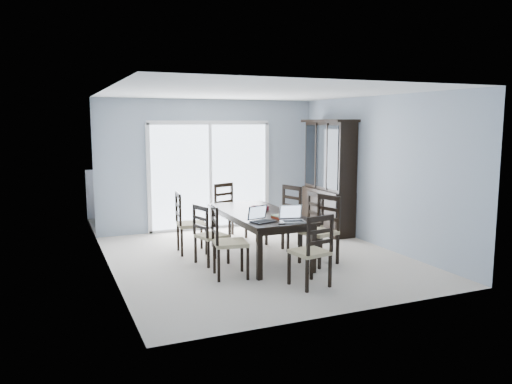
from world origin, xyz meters
TOP-DOWN VIEW (x-y plane):
  - floor at (0.00, 0.00)m, footprint 5.00×5.00m
  - ceiling at (0.00, 0.00)m, footprint 5.00×5.00m
  - back_wall at (0.00, 2.50)m, footprint 4.50×0.02m
  - wall_left at (-2.25, 0.00)m, footprint 0.02×5.00m
  - wall_right at (2.25, 0.00)m, footprint 0.02×5.00m
  - balcony at (0.00, 3.50)m, footprint 4.50×2.00m
  - railing at (0.00, 4.50)m, footprint 4.50×0.06m
  - dining_table at (0.00, 0.00)m, footprint 1.00×2.20m
  - china_hutch at (2.02, 1.25)m, footprint 0.50×1.38m
  - sliding_door at (0.00, 2.48)m, footprint 2.52×0.05m
  - chair_left_near at (-0.83, -0.69)m, footprint 0.53×0.52m
  - chair_left_mid at (-0.86, 0.01)m, footprint 0.50×0.49m
  - chair_left_far at (-0.98, 0.78)m, footprint 0.49×0.48m
  - chair_right_near at (0.83, -0.59)m, footprint 0.58×0.57m
  - chair_right_mid at (0.92, 0.00)m, footprint 0.48×0.47m
  - chair_right_far at (0.83, 0.67)m, footprint 0.58×0.58m
  - chair_end_near at (0.11, -1.58)m, footprint 0.49×0.50m
  - chair_end_far at (0.06, 1.61)m, footprint 0.56×0.57m
  - laptop_dark at (-0.25, -0.75)m, footprint 0.37×0.30m
  - laptop_silver at (0.13, -0.91)m, footprint 0.38×0.30m
  - book_stack at (0.13, -0.58)m, footprint 0.34×0.30m
  - cell_phone at (-0.08, -0.99)m, footprint 0.11×0.08m
  - game_box at (0.10, 0.18)m, footprint 0.29×0.20m
  - hot_tub at (-0.30, 3.54)m, footprint 1.76×1.58m

SIDE VIEW (x-z plane):
  - balcony at x=0.00m, z-range -0.10..0.00m
  - floor at x=0.00m, z-range 0.00..0.00m
  - hot_tub at x=-0.30m, z-range 0.00..0.89m
  - railing at x=0.00m, z-range 0.00..1.10m
  - chair_left_mid at x=-0.86m, z-range 0.03..1.09m
  - chair_end_near at x=0.11m, z-range 0.03..1.16m
  - chair_right_mid at x=0.92m, z-range 0.03..1.19m
  - chair_end_far at x=0.06m, z-range 0.03..1.20m
  - chair_left_far at x=-0.98m, z-range 0.03..1.21m
  - chair_left_near at x=-0.83m, z-range 0.03..1.22m
  - chair_right_far at x=0.83m, z-range 0.03..1.23m
  - chair_right_near at x=0.83m, z-range 0.03..1.23m
  - dining_table at x=0.00m, z-range 0.30..1.05m
  - cell_phone at x=-0.08m, z-range 0.75..0.76m
  - book_stack at x=0.13m, z-range 0.75..0.80m
  - game_box at x=0.10m, z-range 0.75..0.82m
  - laptop_dark at x=-0.25m, z-range 0.69..0.92m
  - laptop_silver at x=0.13m, z-range 0.69..0.92m
  - china_hutch at x=2.02m, z-range -0.03..2.17m
  - sliding_door at x=0.00m, z-range 0.00..2.18m
  - back_wall at x=0.00m, z-range 0.00..2.60m
  - wall_left at x=-2.25m, z-range 0.00..2.60m
  - wall_right at x=2.25m, z-range 0.00..2.60m
  - ceiling at x=0.00m, z-range 2.60..2.60m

